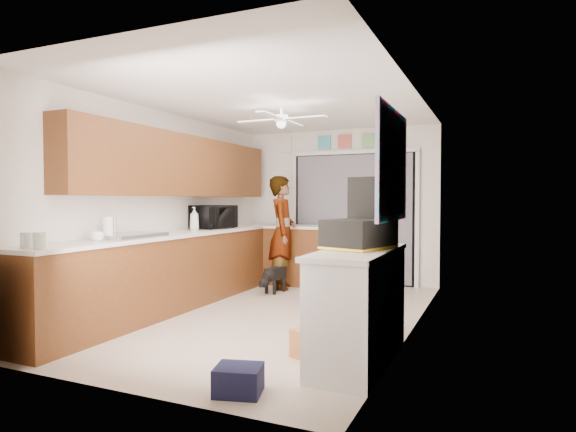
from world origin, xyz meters
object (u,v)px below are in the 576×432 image
(paper_towel_roll, at_px, (108,228))
(man, at_px, (283,232))
(microwave, at_px, (214,217))
(suitcase, at_px, (359,234))
(cup, at_px, (97,236))
(navy_crate, at_px, (239,380))
(cardboard_box, at_px, (317,344))
(dog, at_px, (275,278))
(soap_bottle, at_px, (194,219))

(paper_towel_roll, relative_size, man, 0.14)
(microwave, distance_m, man, 1.10)
(paper_towel_roll, bearing_deg, suitcase, 2.25)
(cup, xyz_separation_m, navy_crate, (2.02, -0.72, -0.89))
(cup, distance_m, cardboard_box, 2.43)
(cardboard_box, xyz_separation_m, dog, (-1.55, 2.47, 0.09))
(microwave, distance_m, soap_bottle, 0.45)
(paper_towel_roll, height_order, man, man)
(microwave, relative_size, dog, 1.14)
(dog, bearing_deg, cardboard_box, -51.15)
(soap_bottle, height_order, dog, soap_bottle)
(cardboard_box, relative_size, man, 0.22)
(cardboard_box, height_order, navy_crate, cardboard_box)
(cardboard_box, distance_m, navy_crate, 0.96)
(cup, relative_size, dog, 0.23)
(paper_towel_roll, xyz_separation_m, suitcase, (2.69, 0.11, 0.01))
(suitcase, bearing_deg, soap_bottle, 169.27)
(soap_bottle, distance_m, cup, 1.80)
(paper_towel_roll, height_order, cardboard_box, paper_towel_roll)
(suitcase, bearing_deg, cardboard_box, -135.15)
(cup, relative_size, paper_towel_roll, 0.53)
(microwave, bearing_deg, man, -33.88)
(dog, bearing_deg, paper_towel_roll, -102.07)
(cardboard_box, bearing_deg, man, 119.43)
(cup, xyz_separation_m, paper_towel_roll, (-0.11, 0.26, 0.07))
(microwave, xyz_separation_m, suitcase, (2.65, -1.88, -0.04))
(cup, relative_size, cardboard_box, 0.32)
(dog, bearing_deg, cup, -98.09)
(suitcase, relative_size, man, 0.34)
(microwave, xyz_separation_m, soap_bottle, (-0.01, -0.45, -0.01))
(cup, height_order, paper_towel_roll, paper_towel_roll)
(soap_bottle, bearing_deg, dog, 47.95)
(suitcase, xyz_separation_m, cardboard_box, (-0.32, -0.17, -0.94))
(soap_bottle, bearing_deg, cardboard_box, -34.23)
(cup, relative_size, man, 0.07)
(navy_crate, xyz_separation_m, man, (-1.36, 3.76, 0.76))
(navy_crate, bearing_deg, cup, 160.24)
(soap_bottle, xyz_separation_m, dog, (0.79, 0.88, -0.89))
(microwave, xyz_separation_m, cup, (0.07, -2.25, -0.12))
(navy_crate, bearing_deg, paper_towel_roll, 155.18)
(microwave, xyz_separation_m, navy_crate, (2.09, -2.97, -1.01))
(microwave, height_order, navy_crate, microwave)
(microwave, relative_size, suitcase, 1.04)
(microwave, distance_m, navy_crate, 3.77)
(suitcase, bearing_deg, dog, 146.54)
(navy_crate, distance_m, dog, 3.64)
(man, height_order, dog, man)
(soap_bottle, height_order, man, man)
(soap_bottle, xyz_separation_m, navy_crate, (2.10, -2.52, -1.00))
(cup, bearing_deg, microwave, 91.76)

